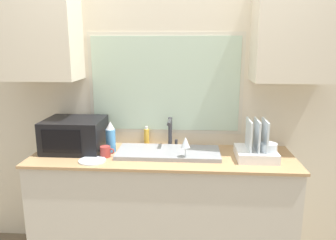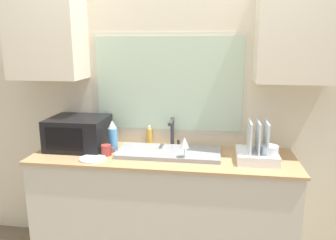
{
  "view_description": "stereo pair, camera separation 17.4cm",
  "coord_description": "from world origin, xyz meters",
  "px_view_note": "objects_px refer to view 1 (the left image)",
  "views": [
    {
      "loc": [
        0.21,
        -2.06,
        1.73
      ],
      "look_at": [
        0.04,
        0.26,
        1.19
      ],
      "focal_mm": 35.0,
      "sensor_mm": 36.0,
      "label": 1
    },
    {
      "loc": [
        0.38,
        -2.04,
        1.73
      ],
      "look_at": [
        0.04,
        0.26,
        1.19
      ],
      "focal_mm": 35.0,
      "sensor_mm": 36.0,
      "label": 2
    }
  ],
  "objects_px": {
    "microwave": "(75,135)",
    "wine_glass": "(185,143)",
    "dish_rack": "(257,149)",
    "spray_bottle": "(111,137)",
    "soap_bottle": "(147,136)",
    "mug_near_sink": "(105,152)",
    "faucet": "(170,130)"
  },
  "relations": [
    {
      "from": "microwave",
      "to": "wine_glass",
      "type": "relative_size",
      "value": 2.51
    },
    {
      "from": "dish_rack",
      "to": "spray_bottle",
      "type": "xyz_separation_m",
      "value": [
        -1.11,
        0.08,
        0.05
      ]
    },
    {
      "from": "microwave",
      "to": "spray_bottle",
      "type": "bearing_deg",
      "value": -4.17
    },
    {
      "from": "microwave",
      "to": "soap_bottle",
      "type": "height_order",
      "value": "microwave"
    },
    {
      "from": "microwave",
      "to": "mug_near_sink",
      "type": "distance_m",
      "value": 0.33
    },
    {
      "from": "faucet",
      "to": "wine_glass",
      "type": "xyz_separation_m",
      "value": [
        0.13,
        -0.31,
        -0.01
      ]
    },
    {
      "from": "microwave",
      "to": "wine_glass",
      "type": "height_order",
      "value": "microwave"
    },
    {
      "from": "dish_rack",
      "to": "spray_bottle",
      "type": "bearing_deg",
      "value": 175.72
    },
    {
      "from": "faucet",
      "to": "spray_bottle",
      "type": "xyz_separation_m",
      "value": [
        -0.46,
        -0.14,
        -0.03
      ]
    },
    {
      "from": "mug_near_sink",
      "to": "spray_bottle",
      "type": "bearing_deg",
      "value": 84.55
    },
    {
      "from": "soap_bottle",
      "to": "spray_bottle",
      "type": "bearing_deg",
      "value": -141.74
    },
    {
      "from": "microwave",
      "to": "spray_bottle",
      "type": "height_order",
      "value": "microwave"
    },
    {
      "from": "dish_rack",
      "to": "mug_near_sink",
      "type": "xyz_separation_m",
      "value": [
        -1.12,
        -0.04,
        -0.03
      ]
    },
    {
      "from": "microwave",
      "to": "mug_near_sink",
      "type": "height_order",
      "value": "microwave"
    },
    {
      "from": "faucet",
      "to": "dish_rack",
      "type": "distance_m",
      "value": 0.69
    },
    {
      "from": "microwave",
      "to": "dish_rack",
      "type": "bearing_deg",
      "value": -4.26
    },
    {
      "from": "soap_bottle",
      "to": "mug_near_sink",
      "type": "bearing_deg",
      "value": -129.26
    },
    {
      "from": "dish_rack",
      "to": "soap_bottle",
      "type": "distance_m",
      "value": 0.9
    },
    {
      "from": "faucet",
      "to": "wine_glass",
      "type": "distance_m",
      "value": 0.33
    },
    {
      "from": "spray_bottle",
      "to": "wine_glass",
      "type": "xyz_separation_m",
      "value": [
        0.58,
        -0.17,
        0.02
      ]
    },
    {
      "from": "microwave",
      "to": "dish_rack",
      "type": "height_order",
      "value": "dish_rack"
    },
    {
      "from": "spray_bottle",
      "to": "faucet",
      "type": "bearing_deg",
      "value": 16.59
    },
    {
      "from": "soap_bottle",
      "to": "faucet",
      "type": "bearing_deg",
      "value": -17.37
    },
    {
      "from": "microwave",
      "to": "wine_glass",
      "type": "bearing_deg",
      "value": -12.4
    },
    {
      "from": "faucet",
      "to": "mug_near_sink",
      "type": "relative_size",
      "value": 2.28
    },
    {
      "from": "dish_rack",
      "to": "mug_near_sink",
      "type": "bearing_deg",
      "value": -177.87
    },
    {
      "from": "wine_glass",
      "to": "spray_bottle",
      "type": "bearing_deg",
      "value": 163.64
    },
    {
      "from": "dish_rack",
      "to": "microwave",
      "type": "bearing_deg",
      "value": 175.74
    },
    {
      "from": "microwave",
      "to": "soap_bottle",
      "type": "relative_size",
      "value": 2.84
    },
    {
      "from": "microwave",
      "to": "mug_near_sink",
      "type": "relative_size",
      "value": 4.19
    },
    {
      "from": "mug_near_sink",
      "to": "faucet",
      "type": "bearing_deg",
      "value": 29.09
    },
    {
      "from": "spray_bottle",
      "to": "mug_near_sink",
      "type": "relative_size",
      "value": 2.26
    }
  ]
}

